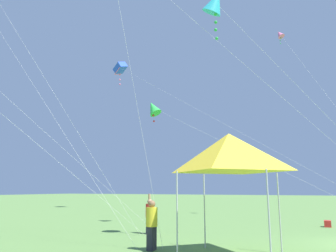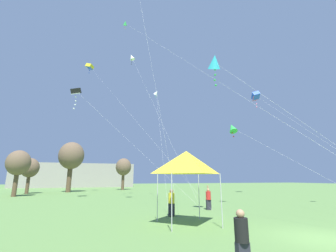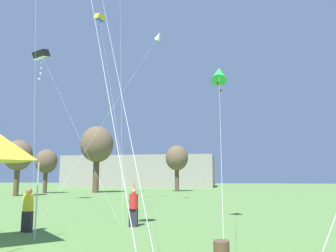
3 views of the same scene
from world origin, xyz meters
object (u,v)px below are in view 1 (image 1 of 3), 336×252
(kite_green_diamond_1, at_px, (153,108))
(kite_blue_box_6, at_px, (120,68))
(kite_cyan_diamond_3, at_px, (215,3))
(cooler_box, at_px, (328,224))
(festival_tent, at_px, (229,153))
(person_yellow_shirt, at_px, (152,223))
(kite_pink_diamond_4, at_px, (280,34))
(person_red_shirt, at_px, (150,214))

(kite_green_diamond_1, relative_size, kite_blue_box_6, 0.56)
(kite_green_diamond_1, bearing_deg, kite_cyan_diamond_3, -130.98)
(cooler_box, bearing_deg, kite_blue_box_6, 66.23)
(kite_cyan_diamond_3, height_order, kite_blue_box_6, kite_blue_box_6)
(festival_tent, relative_size, person_yellow_shirt, 2.30)
(festival_tent, height_order, kite_pink_diamond_4, kite_pink_diamond_4)
(cooler_box, relative_size, person_yellow_shirt, 0.33)
(cooler_box, height_order, person_yellow_shirt, person_yellow_shirt)
(person_red_shirt, bearing_deg, kite_green_diamond_1, -45.04)
(cooler_box, bearing_deg, kite_cyan_diamond_3, 152.72)
(cooler_box, relative_size, kite_green_diamond_1, 0.04)
(person_red_shirt, distance_m, person_yellow_shirt, 4.54)
(person_yellow_shirt, bearing_deg, kite_green_diamond_1, 1.42)
(person_red_shirt, xyz_separation_m, kite_cyan_diamond_3, (-1.13, -4.08, 10.23))
(person_red_shirt, bearing_deg, kite_blue_box_6, -32.35)
(festival_tent, bearing_deg, kite_blue_box_6, 41.17)
(person_red_shirt, relative_size, kite_pink_diamond_4, 0.12)
(cooler_box, xyz_separation_m, kite_cyan_diamond_3, (-8.25, 4.25, 11.01))
(kite_blue_box_6, bearing_deg, cooler_box, -113.77)
(cooler_box, height_order, kite_blue_box_6, kite_blue_box_6)
(person_yellow_shirt, xyz_separation_m, kite_cyan_diamond_3, (2.87, -1.93, 10.22))
(festival_tent, distance_m, kite_pink_diamond_4, 20.90)
(person_red_shirt, distance_m, kite_blue_box_6, 25.83)
(festival_tent, xyz_separation_m, person_red_shirt, (4.04, 5.21, -2.53))
(kite_blue_box_6, bearing_deg, kite_cyan_diamond_3, -136.31)
(kite_green_diamond_1, relative_size, kite_cyan_diamond_3, 1.24)
(person_yellow_shirt, xyz_separation_m, kite_blue_box_6, (20.33, 14.76, 15.53))
(cooler_box, distance_m, kite_green_diamond_1, 13.04)
(person_yellow_shirt, height_order, kite_pink_diamond_4, kite_pink_diamond_4)
(kite_cyan_diamond_3, bearing_deg, kite_blue_box_6, 43.69)
(person_yellow_shirt, distance_m, kite_pink_diamond_4, 22.73)
(kite_cyan_diamond_3, distance_m, kite_blue_box_6, 24.73)
(cooler_box, relative_size, person_red_shirt, 0.30)
(kite_green_diamond_1, distance_m, kite_pink_diamond_4, 14.29)
(kite_green_diamond_1, height_order, kite_blue_box_6, kite_blue_box_6)
(kite_cyan_diamond_3, bearing_deg, kite_green_diamond_1, 49.02)
(kite_pink_diamond_4, relative_size, kite_blue_box_6, 0.61)
(kite_blue_box_6, bearing_deg, person_red_shirt, -142.35)
(festival_tent, xyz_separation_m, kite_green_diamond_1, (8.10, 7.10, 4.19))
(kite_cyan_diamond_3, bearing_deg, kite_pink_diamond_4, -7.66)
(person_yellow_shirt, distance_m, kite_cyan_diamond_3, 10.79)
(person_yellow_shirt, bearing_deg, festival_tent, -116.01)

